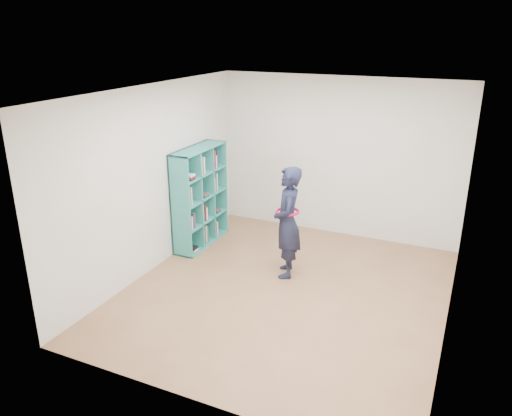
% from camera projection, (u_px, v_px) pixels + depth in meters
% --- Properties ---
extents(floor, '(4.50, 4.50, 0.00)m').
position_uv_depth(floor, '(286.00, 292.00, 6.60)').
color(floor, brown).
rests_on(floor, ground).
extents(ceiling, '(4.50, 4.50, 0.00)m').
position_uv_depth(ceiling, '(290.00, 92.00, 5.70)').
color(ceiling, white).
rests_on(ceiling, wall_back).
extents(wall_left, '(0.02, 4.50, 2.60)m').
position_uv_depth(wall_left, '(153.00, 180.00, 6.93)').
color(wall_left, silver).
rests_on(wall_left, floor).
extents(wall_right, '(0.02, 4.50, 2.60)m').
position_uv_depth(wall_right, '(461.00, 224.00, 5.37)').
color(wall_right, silver).
rests_on(wall_right, floor).
extents(wall_back, '(4.00, 0.02, 2.60)m').
position_uv_depth(wall_back, '(338.00, 158.00, 8.07)').
color(wall_back, silver).
rests_on(wall_back, floor).
extents(wall_front, '(4.00, 0.02, 2.60)m').
position_uv_depth(wall_front, '(192.00, 278.00, 4.23)').
color(wall_front, silver).
rests_on(wall_front, floor).
extents(bookshelf, '(0.34, 1.18, 1.58)m').
position_uv_depth(bookshelf, '(199.00, 198.00, 7.84)').
color(bookshelf, teal).
rests_on(bookshelf, floor).
extents(person, '(0.55, 0.67, 1.57)m').
position_uv_depth(person, '(287.00, 222.00, 6.81)').
color(person, black).
rests_on(person, floor).
extents(smartphone, '(0.05, 0.08, 0.12)m').
position_uv_depth(smartphone, '(276.00, 213.00, 6.87)').
color(smartphone, silver).
rests_on(smartphone, person).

